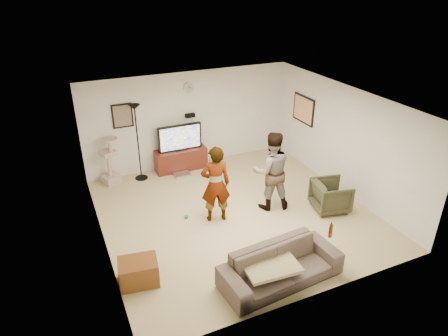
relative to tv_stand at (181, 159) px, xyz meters
name	(u,v)px	position (x,y,z in m)	size (l,w,h in m)	color
floor	(235,213)	(0.36, -2.50, -0.29)	(5.50, 5.50, 0.02)	tan
ceiling	(236,101)	(0.36, -2.50, 2.23)	(5.50, 5.50, 0.02)	silver
wall_back	(189,120)	(0.36, 0.25, 0.97)	(5.50, 0.04, 2.50)	beige
wall_front	(316,234)	(0.36, -5.25, 0.97)	(5.50, 0.04, 2.50)	beige
wall_left	(97,188)	(-2.39, -2.50, 0.97)	(0.04, 5.50, 2.50)	beige
wall_right	(343,140)	(3.11, -2.50, 0.97)	(0.04, 5.50, 2.50)	beige
wall_clock	(189,88)	(0.36, 0.22, 1.82)	(0.26, 0.26, 0.04)	white
wall_speaker	(190,115)	(0.36, 0.19, 1.10)	(0.25, 0.10, 0.10)	black
picture_back	(122,116)	(-1.34, 0.23, 1.32)	(0.42, 0.03, 0.52)	#6B5B4C
picture_right	(303,109)	(3.09, -0.90, 1.22)	(0.03, 0.78, 0.62)	tan
tv_stand	(181,159)	(0.00, 0.00, 0.00)	(1.34, 0.45, 0.56)	#421810
console_box	(182,175)	(-0.11, -0.40, -0.24)	(0.40, 0.30, 0.07)	silver
tv	(180,137)	(0.00, 0.00, 0.62)	(1.14, 0.08, 0.68)	black
tv_screen	(180,138)	(0.00, -0.04, 0.62)	(1.05, 0.01, 0.60)	#FCBA47
floor_lamp	(138,143)	(-1.09, -0.09, 0.69)	(0.32, 0.32, 1.94)	black
cat_tree	(109,161)	(-1.83, 0.00, 0.32)	(0.38, 0.38, 1.20)	tan
person_left	(216,184)	(-0.10, -2.56, 0.56)	(0.61, 0.40, 1.67)	#B2B2B2
person_right	(271,171)	(1.18, -2.59, 0.61)	(0.86, 0.67, 1.77)	#2F5987
sofa	(281,266)	(0.16, -4.72, 0.03)	(2.09, 0.82, 0.61)	#4A3E36
throw_blanket	(270,264)	(-0.06, -4.72, 0.13)	(0.90, 0.70, 0.06)	tan
beer_bottle	(331,231)	(1.12, -4.72, 0.46)	(0.06, 0.06, 0.25)	#3B2207
armchair	(331,196)	(2.34, -3.23, 0.06)	(0.72, 0.74, 0.68)	#323320
side_table	(139,272)	(-2.04, -3.78, -0.06)	(0.65, 0.49, 0.43)	#5A3415
toy_ball	(186,217)	(-0.67, -2.28, -0.24)	(0.08, 0.08, 0.08)	#186885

